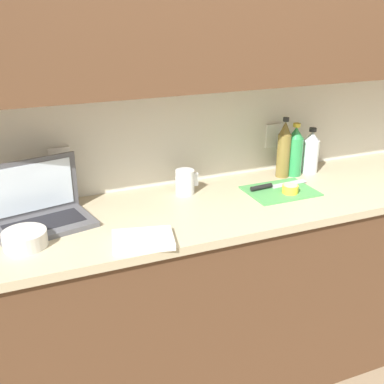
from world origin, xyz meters
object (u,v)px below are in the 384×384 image
bottle_green_soda (311,152)px  measuring_cup (185,182)px  bottle_water_clear (284,150)px  lemon_half_cut (290,189)px  bottle_oil_tall (295,152)px  bowl_white (25,239)px  knife (269,186)px  laptop (39,210)px  cutting_board (280,191)px

bottle_green_soda → measuring_cup: (-0.69, -0.02, -0.05)m
bottle_water_clear → lemon_half_cut: bearing=-113.7°
bottle_oil_tall → bowl_white: 1.33m
lemon_half_cut → bottle_water_clear: bearing=66.3°
knife → bottle_water_clear: size_ratio=1.02×
laptop → bottle_green_soda: (1.33, 0.09, 0.05)m
knife → lemon_half_cut: size_ratio=4.18×
bottle_green_soda → bottle_water_clear: (-0.16, -0.00, 0.03)m
measuring_cup → laptop: bearing=-173.6°
knife → bottle_water_clear: bearing=36.2°
bottle_water_clear → bowl_white: 1.27m
bottle_oil_tall → bottle_water_clear: size_ratio=0.89×
bowl_white → laptop: bearing=67.6°
bottle_water_clear → bowl_white: bearing=-167.9°
cutting_board → measuring_cup: bearing=159.7°
knife → laptop: bearing=173.8°
lemon_half_cut → measuring_cup: bearing=155.7°
knife → bottle_oil_tall: size_ratio=1.15×
bottle_water_clear → measuring_cup: 0.53m
bottle_oil_tall → cutting_board: bearing=-136.5°
laptop → measuring_cup: 0.65m
lemon_half_cut → bottle_water_clear: size_ratio=0.24×
bottle_green_soda → bottle_oil_tall: bottle_oil_tall is taller
bottle_oil_tall → measuring_cup: size_ratio=2.38×
bottle_water_clear → measuring_cup: (-0.53, -0.02, -0.08)m
lemon_half_cut → bottle_water_clear: 0.26m
lemon_half_cut → bottle_oil_tall: bearing=53.7°
bottle_water_clear → measuring_cup: bottle_water_clear is taller
laptop → knife: size_ratio=1.34×
lemon_half_cut → bowl_white: (-1.14, -0.05, 0.00)m
bowl_white → cutting_board: bearing=4.8°
knife → bottle_water_clear: (0.15, 0.13, 0.12)m
laptop → lemon_half_cut: laptop is taller
bottle_water_clear → laptop: bearing=-175.4°
bottle_green_soda → knife: bearing=-157.6°
laptop → measuring_cup: bearing=-5.8°
bottle_water_clear → bowl_white: size_ratio=1.89×
lemon_half_cut → bottle_oil_tall: 0.28m
lemon_half_cut → cutting_board: bearing=118.2°
bottle_green_soda → measuring_cup: bottle_green_soda is taller
cutting_board → bottle_oil_tall: (0.18, 0.17, 0.12)m
lemon_half_cut → bottle_oil_tall: bottle_oil_tall is taller
knife → bottle_green_soda: (0.31, 0.13, 0.09)m
laptop → lemon_half_cut: size_ratio=5.62×
laptop → bottle_oil_tall: size_ratio=1.55×
bottle_green_soda → bowl_white: bearing=-169.2°
cutting_board → bottle_oil_tall: 0.28m
measuring_cup → bowl_white: measuring_cup is taller
laptop → bottle_oil_tall: bearing=-7.8°
knife → cutting_board: bearing=-58.9°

